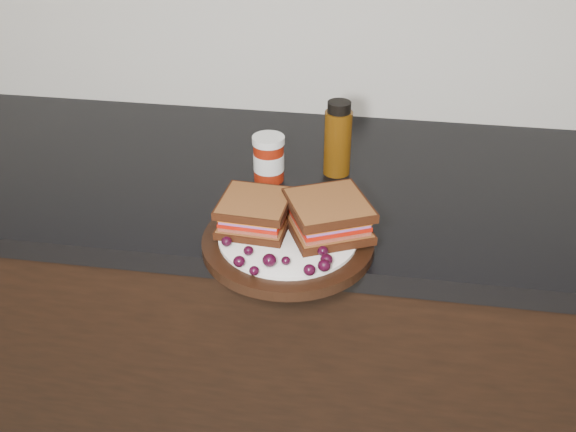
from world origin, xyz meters
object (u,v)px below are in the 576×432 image
(sandwich_left, at_px, (255,213))
(condiment_jar, at_px, (269,158))
(plate, at_px, (288,242))
(oil_bottle, at_px, (338,138))

(sandwich_left, xyz_separation_m, condiment_jar, (-0.01, 0.20, -0.00))
(plate, height_order, sandwich_left, sandwich_left)
(condiment_jar, height_order, oil_bottle, oil_bottle)
(sandwich_left, relative_size, condiment_jar, 1.22)
(plate, bearing_deg, condiment_jar, 108.11)
(plate, relative_size, oil_bottle, 1.90)
(condiment_jar, bearing_deg, oil_bottle, 21.09)
(oil_bottle, bearing_deg, condiment_jar, -158.91)
(plate, height_order, condiment_jar, condiment_jar)
(plate, height_order, oil_bottle, oil_bottle)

